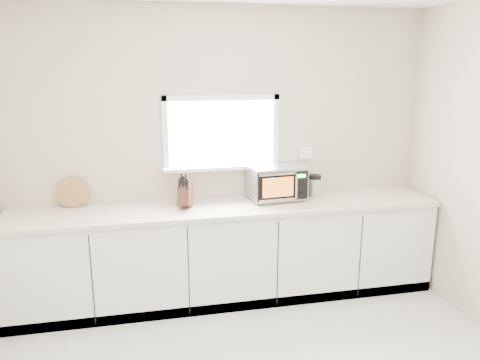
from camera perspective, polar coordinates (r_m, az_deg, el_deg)
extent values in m
cube|color=#B1A08C|center=(4.47, -2.28, 3.31)|extent=(4.00, 0.02, 2.70)
cube|color=white|center=(4.42, -2.27, 5.82)|extent=(1.00, 0.02, 0.60)
cube|color=white|center=(4.42, -2.09, 1.59)|extent=(1.12, 0.16, 0.03)
cube|color=white|center=(4.37, -2.28, 10.01)|extent=(1.10, 0.04, 0.05)
cube|color=white|center=(4.47, -2.20, 1.66)|extent=(1.10, 0.04, 0.05)
cube|color=white|center=(4.35, -9.10, 5.51)|extent=(0.05, 0.04, 0.70)
cube|color=white|center=(4.52, 4.36, 5.98)|extent=(0.05, 0.04, 0.70)
cube|color=white|center=(4.68, 8.07, 3.30)|extent=(0.12, 0.01, 0.12)
cube|color=silver|center=(4.45, -1.49, -9.00)|extent=(3.92, 0.60, 0.88)
cube|color=beige|center=(4.28, -1.51, -3.38)|extent=(3.92, 0.64, 0.04)
cylinder|color=black|center=(4.30, 2.37, -2.92)|extent=(0.02, 0.02, 0.02)
cylinder|color=black|center=(4.58, 1.15, -1.86)|extent=(0.02, 0.02, 0.02)
cylinder|color=black|center=(4.45, 7.55, -2.45)|extent=(0.02, 0.02, 0.02)
cylinder|color=black|center=(4.72, 6.07, -1.45)|extent=(0.02, 0.02, 0.02)
cube|color=#ABADB2|center=(4.47, 4.34, -0.19)|extent=(0.53, 0.42, 0.30)
cube|color=black|center=(4.29, 5.28, -0.82)|extent=(0.48, 0.05, 0.27)
cube|color=orange|center=(4.26, 4.67, -0.89)|extent=(0.30, 0.03, 0.18)
cylinder|color=silver|center=(4.31, 6.90, -0.78)|extent=(0.02, 0.02, 0.24)
cube|color=black|center=(4.35, 7.40, -0.66)|extent=(0.12, 0.02, 0.26)
cube|color=#19FF33|center=(4.32, 7.47, 0.48)|extent=(0.08, 0.01, 0.03)
cube|color=silver|center=(4.43, 4.38, 1.76)|extent=(0.53, 0.42, 0.01)
cube|color=#482619|center=(4.21, -6.70, -1.60)|extent=(0.17, 0.24, 0.27)
cube|color=black|center=(4.14, -7.33, -0.34)|extent=(0.03, 0.05, 0.10)
cube|color=black|center=(4.13, -6.91, -0.21)|extent=(0.03, 0.05, 0.10)
cube|color=black|center=(4.13, -6.48, -0.51)|extent=(0.03, 0.05, 0.10)
cube|color=black|center=(4.13, -7.13, 0.08)|extent=(0.03, 0.05, 0.10)
cube|color=black|center=(4.12, -6.64, 0.06)|extent=(0.03, 0.05, 0.10)
cylinder|color=olive|center=(4.46, -19.69, -1.40)|extent=(0.28, 0.07, 0.28)
cylinder|color=#ABADB2|center=(4.61, 9.07, -0.89)|extent=(0.13, 0.13, 0.17)
cylinder|color=black|center=(4.58, 9.12, 0.42)|extent=(0.13, 0.13, 0.04)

